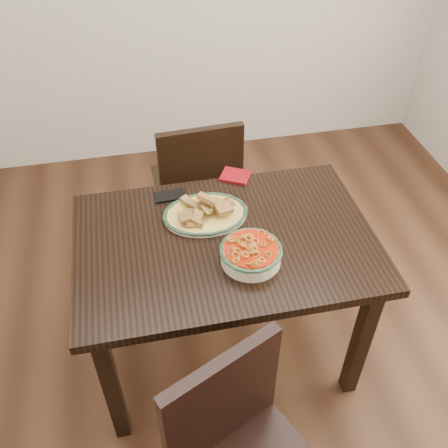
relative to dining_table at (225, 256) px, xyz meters
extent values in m
plane|color=#311B0F|center=(0.10, 0.06, -0.65)|extent=(3.50, 3.50, 0.00)
cube|color=black|center=(0.00, 0.00, 0.08)|extent=(1.18, 0.79, 0.04)
cube|color=black|center=(-0.51, -0.32, -0.29)|extent=(0.06, 0.06, 0.71)
cube|color=black|center=(0.51, -0.32, -0.29)|extent=(0.06, 0.06, 0.71)
cube|color=black|center=(-0.51, 0.32, -0.29)|extent=(0.06, 0.06, 0.71)
cube|color=black|center=(0.51, 0.32, -0.29)|extent=(0.06, 0.06, 0.71)
cube|color=black|center=(-0.01, 0.78, -0.22)|extent=(0.44, 0.44, 0.04)
cube|color=black|center=(0.15, 0.96, -0.44)|extent=(0.04, 0.04, 0.41)
cube|color=black|center=(-0.19, 0.94, -0.44)|extent=(0.04, 0.04, 0.41)
cube|color=black|center=(0.17, 0.63, -0.44)|extent=(0.04, 0.04, 0.41)
cube|color=black|center=(-0.17, 0.60, -0.44)|extent=(0.04, 0.04, 0.41)
cube|color=black|center=(0.01, 0.60, 0.02)|extent=(0.42, 0.07, 0.44)
cube|color=black|center=(0.02, -0.57, -0.44)|extent=(0.04, 0.04, 0.41)
cube|color=black|center=(-0.14, -0.63, 0.02)|extent=(0.40, 0.21, 0.44)
ellipsoid|color=beige|center=(-0.05, 0.15, 0.11)|extent=(0.35, 0.26, 0.02)
ellipsoid|color=gold|center=(-0.05, 0.15, 0.11)|extent=(0.33, 0.25, 0.01)
torus|color=#173321|center=(-0.05, 0.15, 0.12)|extent=(0.27, 0.27, 0.01)
cylinder|color=#ECE4C7|center=(0.07, -0.13, 0.13)|extent=(0.23, 0.23, 0.06)
torus|color=#1C3E22|center=(0.07, -0.13, 0.16)|extent=(0.24, 0.24, 0.02)
cylinder|color=#A62007|center=(0.07, -0.13, 0.16)|extent=(0.20, 0.20, 0.01)
cube|color=black|center=(-0.18, 0.31, 0.11)|extent=(0.14, 0.08, 0.01)
cube|color=maroon|center=(0.13, 0.39, 0.11)|extent=(0.16, 0.15, 0.01)
camera|label=1|loc=(-0.29, -1.39, 1.46)|focal=40.00mm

